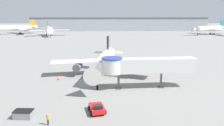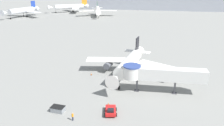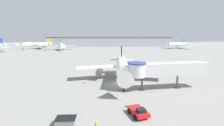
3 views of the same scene
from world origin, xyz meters
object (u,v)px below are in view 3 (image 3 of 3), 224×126
object	(u,v)px
service_container_gray	(66,121)
ground_crew_marshaller	(96,126)
traffic_cone_port_wing	(84,82)
background_jet_orange_tail	(36,44)
background_jet_teal_tail	(177,44)
background_jet_green_tail	(61,45)
traffic_cone_starboard_wing	(159,79)
pushback_tug_red	(139,111)
main_airplane	(122,67)
jet_bridge	(162,69)
traffic_cone_near_nose	(127,105)

from	to	relation	value
service_container_gray	ground_crew_marshaller	size ratio (longest dim) A/B	1.66
traffic_cone_port_wing	background_jet_orange_tail	world-z (taller)	background_jet_orange_tail
background_jet_teal_tail	background_jet_green_tail	world-z (taller)	background_jet_teal_tail
traffic_cone_starboard_wing	background_jet_orange_tail	bearing A→B (deg)	121.45
background_jet_orange_tail	background_jet_green_tail	size ratio (longest dim) A/B	1.07
pushback_tug_red	background_jet_teal_tail	xyz separation A→B (m)	(83.54, 137.87, 4.07)
traffic_cone_port_wing	background_jet_teal_tail	distance (m)	152.04
main_airplane	traffic_cone_port_wing	distance (m)	11.07
traffic_cone_port_wing	background_jet_teal_tail	world-z (taller)	background_jet_teal_tail
traffic_cone_port_wing	ground_crew_marshaller	size ratio (longest dim) A/B	0.41
background_jet_orange_tail	service_container_gray	bearing A→B (deg)	-14.35
main_airplane	jet_bridge	bearing A→B (deg)	-37.94
traffic_cone_near_nose	traffic_cone_port_wing	xyz separation A→B (m)	(-8.30, 14.62, 0.01)
jet_bridge	traffic_cone_near_nose	xyz separation A→B (m)	(-9.74, -8.13, -4.35)
service_container_gray	ground_crew_marshaller	xyz separation A→B (m)	(4.00, -2.22, 0.39)
jet_bridge	traffic_cone_starboard_wing	bearing A→B (deg)	67.16
pushback_tug_red	service_container_gray	bearing A→B (deg)	175.17
background_jet_orange_tail	background_jet_teal_tail	distance (m)	153.91
jet_bridge	background_jet_teal_tail	bearing A→B (deg)	55.86
traffic_cone_port_wing	background_jet_orange_tail	bearing A→B (deg)	114.49
main_airplane	jet_bridge	distance (m)	11.02
jet_bridge	traffic_cone_starboard_wing	world-z (taller)	jet_bridge
service_container_gray	traffic_cone_port_wing	xyz separation A→B (m)	(0.93, 19.14, -0.24)
jet_bridge	background_jet_teal_tail	xyz separation A→B (m)	(74.97, 126.68, 0.07)
service_container_gray	background_jet_orange_tail	distance (m)	163.02
background_jet_teal_tail	main_airplane	bearing A→B (deg)	-61.38
jet_bridge	traffic_cone_port_wing	distance (m)	19.66
traffic_cone_starboard_wing	background_jet_teal_tail	xyz separation A→B (m)	(72.56, 119.79, 4.46)
jet_bridge	pushback_tug_red	world-z (taller)	jet_bridge
jet_bridge	main_airplane	bearing A→B (deg)	130.50
main_airplane	service_container_gray	xyz separation A→B (m)	(-11.33, -20.55, -3.27)
traffic_cone_port_wing	jet_bridge	bearing A→B (deg)	-19.79
main_airplane	traffic_cone_starboard_wing	size ratio (longest dim) A/B	43.80
background_jet_teal_tail	service_container_gray	bearing A→B (deg)	-60.55
jet_bridge	traffic_cone_port_wing	size ratio (longest dim) A/B	27.08
traffic_cone_port_wing	background_jet_orange_tail	xyz separation A→B (m)	(-60.40, 132.59, 4.50)
ground_crew_marshaller	pushback_tug_red	bearing A→B (deg)	139.89
background_jet_teal_tail	background_jet_green_tail	distance (m)	122.91
ground_crew_marshaller	main_airplane	bearing A→B (deg)	-177.76
main_airplane	ground_crew_marshaller	xyz separation A→B (m)	(-7.32, -22.77, -2.88)
jet_bridge	pushback_tug_red	size ratio (longest dim) A/B	4.82
traffic_cone_near_nose	background_jet_teal_tail	distance (m)	159.28
main_airplane	pushback_tug_red	distance (m)	19.39
pushback_tug_red	traffic_cone_near_nose	size ratio (longest dim) A/B	5.84
traffic_cone_near_nose	main_airplane	bearing A→B (deg)	82.52
main_airplane	background_jet_orange_tail	world-z (taller)	background_jet_orange_tail
jet_bridge	ground_crew_marshaller	world-z (taller)	jet_bridge
jet_bridge	traffic_cone_near_nose	world-z (taller)	jet_bridge
traffic_cone_starboard_wing	ground_crew_marshaller	xyz separation A→B (m)	(-17.38, -21.74, 0.68)
jet_bridge	background_jet_green_tail	distance (m)	128.09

